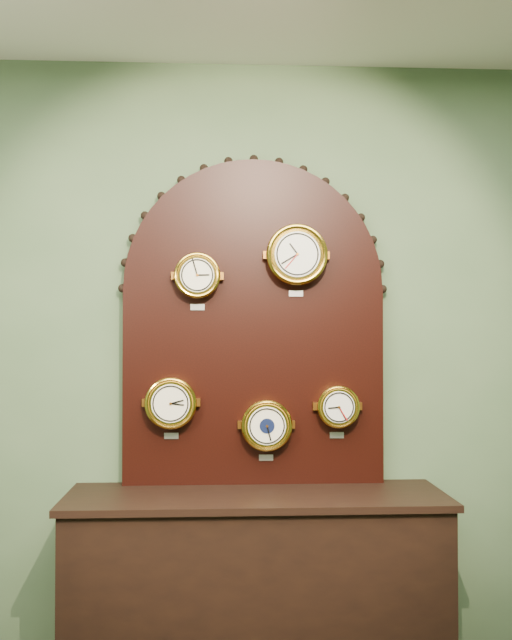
{
  "coord_description": "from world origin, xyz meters",
  "views": [
    {
      "loc": [
        -0.16,
        -0.89,
        1.51
      ],
      "look_at": [
        0.0,
        2.25,
        1.58
      ],
      "focal_mm": 40.5,
      "sensor_mm": 36.0,
      "label": 1
    }
  ],
  "objects": [
    {
      "name": "hygrometer",
      "position": [
        -0.38,
        2.38,
        1.21
      ],
      "size": [
        0.23,
        0.08,
        0.28
      ],
      "color": "gold",
      "rests_on": "display_board"
    },
    {
      "name": "shop_counter",
      "position": [
        0.0,
        2.23,
        0.4
      ],
      "size": [
        1.6,
        0.5,
        0.8
      ],
      "primitive_type": "cube",
      "color": "black",
      "rests_on": "ground_plane"
    },
    {
      "name": "wall_back",
      "position": [
        0.0,
        2.5,
        1.4
      ],
      "size": [
        4.0,
        0.0,
        4.0
      ],
      "primitive_type": "plane",
      "rotation": [
        1.57,
        0.0,
        0.0
      ],
      "color": "#4F6A48",
      "rests_on": "ground"
    },
    {
      "name": "roman_clock",
      "position": [
        -0.26,
        2.38,
        1.78
      ],
      "size": [
        0.21,
        0.08,
        0.26
      ],
      "color": "gold",
      "rests_on": "display_board"
    },
    {
      "name": "barometer",
      "position": [
        0.05,
        2.38,
        1.1
      ],
      "size": [
        0.23,
        0.08,
        0.28
      ],
      "color": "gold",
      "rests_on": "display_board"
    },
    {
      "name": "display_board",
      "position": [
        0.0,
        2.45,
        1.63
      ],
      "size": [
        1.26,
        0.06,
        1.53
      ],
      "color": "black",
      "rests_on": "shop_counter"
    },
    {
      "name": "tide_clock",
      "position": [
        0.38,
        2.38,
        1.19
      ],
      "size": [
        0.19,
        0.08,
        0.25
      ],
      "color": "gold",
      "rests_on": "display_board"
    },
    {
      "name": "arabic_clock",
      "position": [
        0.19,
        2.38,
        1.88
      ],
      "size": [
        0.28,
        0.08,
        0.33
      ],
      "color": "gold",
      "rests_on": "display_board"
    }
  ]
}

